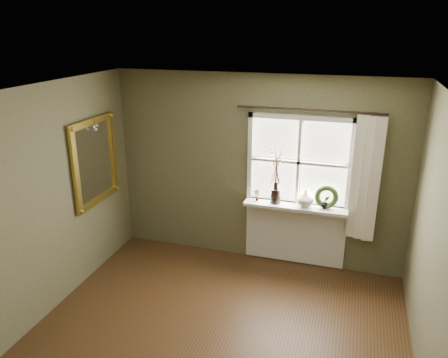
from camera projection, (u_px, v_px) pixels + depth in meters
ceiling at (198, 102)px, 3.44m from camera, size 4.50×4.50×0.00m
wall_back at (258, 170)px, 5.95m from camera, size 4.00×0.10×2.60m
wall_left at (12, 219)px, 4.44m from camera, size 0.10×4.50×2.60m
window_frame at (299, 162)px, 5.67m from camera, size 1.36×0.06×1.24m
window_sill at (295, 207)px, 5.77m from camera, size 1.36×0.26×0.04m
window_apron at (295, 233)px, 6.02m from camera, size 1.36×0.04×0.88m
dark_jug at (275, 196)px, 5.80m from camera, size 0.17×0.17×0.20m
cream_vase at (305, 198)px, 5.69m from camera, size 0.28×0.28×0.23m
wreath at (326, 199)px, 5.65m from camera, size 0.32×0.17×0.32m
potted_plant_left at (257, 195)px, 5.88m from camera, size 0.09×0.07×0.16m
potted_plant_right at (326, 202)px, 5.63m from camera, size 0.11×0.10×0.18m
curtain at (365, 179)px, 5.39m from camera, size 0.36×0.12×1.59m
curtain_rod at (310, 110)px, 5.36m from camera, size 1.84×0.03×0.03m
gilt_mirror at (95, 161)px, 5.63m from camera, size 0.10×0.94×1.13m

